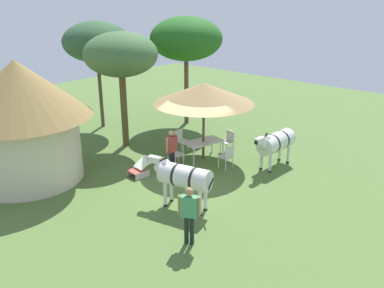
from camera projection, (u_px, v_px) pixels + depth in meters
name	position (u px, v px, depth m)	size (l,w,h in m)	color
ground_plane	(185.00, 175.00, 14.65)	(36.00, 36.00, 0.00)	#537035
thatched_hut	(22.00, 114.00, 13.52)	(4.72, 4.72, 4.23)	beige
shade_umbrella	(204.00, 93.00, 15.17)	(3.84, 3.84, 3.07)	brown
patio_dining_table	(203.00, 143.00, 15.87)	(1.69, 1.18, 0.74)	white
patio_chair_west_end	(228.00, 140.00, 16.63)	(0.50, 0.52, 0.90)	white
patio_chair_east_end	(180.00, 139.00, 16.76)	(0.45, 0.43, 0.90)	white
patio_chair_near_lawn	(175.00, 153.00, 15.27)	(0.52, 0.54, 0.90)	white
patio_chair_near_hut	(227.00, 156.00, 15.02)	(0.48, 0.46, 0.90)	white
guest_beside_umbrella	(172.00, 147.00, 14.57)	(0.58, 0.24, 1.62)	black
standing_watcher	(189.00, 211.00, 10.28)	(0.41, 0.51, 1.64)	black
striped_lounge_chair	(140.00, 169.00, 14.54)	(0.87, 0.62, 0.61)	#C64939
zebra_nearest_camera	(183.00, 177.00, 12.05)	(1.03, 2.23, 1.58)	silver
zebra_by_umbrella	(275.00, 142.00, 15.05)	(2.31, 0.77, 1.50)	silver
acacia_tree_right_background	(96.00, 42.00, 18.62)	(3.11, 3.11, 5.05)	brown
acacia_tree_behind_hut	(186.00, 39.00, 19.17)	(3.48, 3.48, 5.24)	brown
acacia_tree_far_lawn	(121.00, 55.00, 16.20)	(3.01, 3.01, 4.81)	brown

